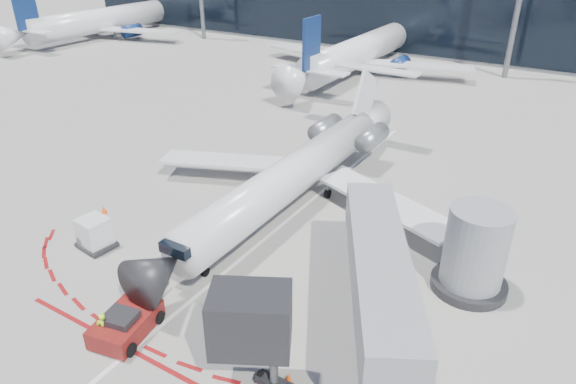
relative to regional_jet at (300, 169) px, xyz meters
The scene contains 12 objects.
ground 5.77m from the regional_jet, 81.92° to the right, with size 260.00×260.00×0.00m, color slate.
apron_centerline 4.06m from the regional_jet, 77.00° to the right, with size 0.25×40.00×0.01m, color silver.
apron_stop_bar 16.88m from the regional_jet, 87.47° to the right, with size 14.00×0.25×0.01m, color maroon.
jet_bridge 13.36m from the regional_jet, 37.93° to the right, with size 10.03×15.20×4.90m.
regional_jet is the anchor object (origin of this frame).
pushback_tug 16.08m from the regional_jet, 90.92° to the right, with size 2.81×5.48×1.39m.
ramp_worker 17.00m from the regional_jet, 92.11° to the right, with size 0.63×0.41×1.73m, color #B6FE1A.
uld_container 13.93m from the regional_jet, 122.68° to the right, with size 2.29×2.01×1.96m.
safety_cone_left 13.65m from the regional_jet, 140.49° to the right, with size 0.40×0.40×0.56m, color #FF4505.
safety_cone_right 16.61m from the regional_jet, 61.52° to the right, with size 0.31×0.31×0.43m, color #FF4505.
bg_airliner_0 69.83m from the regional_jet, 149.12° to the left, with size 35.47×37.56×11.48m, color silver, non-canonical shape.
bg_airliner_1 38.51m from the regional_jet, 107.34° to the left, with size 34.12×36.13×11.04m, color silver, non-canonical shape.
Camera 1 is at (15.32, -22.76, 17.32)m, focal length 32.00 mm.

